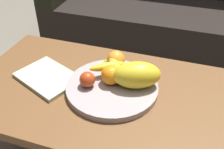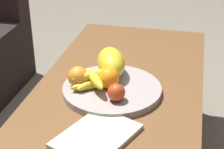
{
  "view_description": "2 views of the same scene",
  "coord_description": "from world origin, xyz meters",
  "px_view_note": "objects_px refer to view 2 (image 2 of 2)",
  "views": [
    {
      "loc": [
        0.19,
        -0.74,
        1.12
      ],
      "look_at": [
        -0.06,
        0.02,
        0.53
      ],
      "focal_mm": 41.7,
      "sensor_mm": 36.0,
      "label": 1
    },
    {
      "loc": [
        -1.21,
        -0.25,
        1.15
      ],
      "look_at": [
        -0.06,
        0.02,
        0.53
      ],
      "focal_mm": 59.71,
      "sensor_mm": 36.0,
      "label": 2
    }
  ],
  "objects_px": {
    "orange_left": "(78,77)",
    "banana_bunch": "(92,80)",
    "coffee_table": "(119,96)",
    "fruit_bowl": "(112,90)",
    "magazine": "(98,136)",
    "orange_front": "(109,78)",
    "apple_front": "(116,92)",
    "melon_large_front": "(111,63)"
  },
  "relations": [
    {
      "from": "melon_large_front",
      "to": "magazine",
      "type": "xyz_separation_m",
      "value": [
        -0.37,
        -0.04,
        -0.07
      ]
    },
    {
      "from": "orange_left",
      "to": "banana_bunch",
      "type": "distance_m",
      "value": 0.05
    },
    {
      "from": "apple_front",
      "to": "fruit_bowl",
      "type": "bearing_deg",
      "value": 21.94
    },
    {
      "from": "apple_front",
      "to": "magazine",
      "type": "relative_size",
      "value": 0.25
    },
    {
      "from": "fruit_bowl",
      "to": "magazine",
      "type": "xyz_separation_m",
      "value": [
        -0.28,
        -0.02,
        -0.0
      ]
    },
    {
      "from": "orange_left",
      "to": "magazine",
      "type": "height_order",
      "value": "orange_left"
    },
    {
      "from": "coffee_table",
      "to": "orange_front",
      "type": "height_order",
      "value": "orange_front"
    },
    {
      "from": "orange_left",
      "to": "banana_bunch",
      "type": "relative_size",
      "value": 0.45
    },
    {
      "from": "coffee_table",
      "to": "fruit_bowl",
      "type": "xyz_separation_m",
      "value": [
        -0.06,
        0.02,
        0.06
      ]
    },
    {
      "from": "coffee_table",
      "to": "orange_front",
      "type": "distance_m",
      "value": 0.13
    },
    {
      "from": "fruit_bowl",
      "to": "orange_left",
      "type": "height_order",
      "value": "orange_left"
    },
    {
      "from": "fruit_bowl",
      "to": "magazine",
      "type": "bearing_deg",
      "value": -175.87
    },
    {
      "from": "orange_front",
      "to": "banana_bunch",
      "type": "height_order",
      "value": "orange_front"
    },
    {
      "from": "apple_front",
      "to": "banana_bunch",
      "type": "distance_m",
      "value": 0.12
    },
    {
      "from": "coffee_table",
      "to": "banana_bunch",
      "type": "bearing_deg",
      "value": 133.38
    },
    {
      "from": "magazine",
      "to": "fruit_bowl",
      "type": "bearing_deg",
      "value": 27.03
    },
    {
      "from": "fruit_bowl",
      "to": "banana_bunch",
      "type": "relative_size",
      "value": 2.15
    },
    {
      "from": "orange_front",
      "to": "orange_left",
      "type": "relative_size",
      "value": 1.01
    },
    {
      "from": "fruit_bowl",
      "to": "apple_front",
      "type": "bearing_deg",
      "value": -158.06
    },
    {
      "from": "fruit_bowl",
      "to": "orange_front",
      "type": "distance_m",
      "value": 0.05
    },
    {
      "from": "melon_large_front",
      "to": "magazine",
      "type": "distance_m",
      "value": 0.38
    },
    {
      "from": "melon_large_front",
      "to": "orange_front",
      "type": "relative_size",
      "value": 2.37
    },
    {
      "from": "fruit_bowl",
      "to": "orange_left",
      "type": "relative_size",
      "value": 4.77
    },
    {
      "from": "orange_left",
      "to": "apple_front",
      "type": "relative_size",
      "value": 1.23
    },
    {
      "from": "apple_front",
      "to": "banana_bunch",
      "type": "height_order",
      "value": "same"
    },
    {
      "from": "magazine",
      "to": "coffee_table",
      "type": "bearing_deg",
      "value": 23.5
    },
    {
      "from": "orange_left",
      "to": "magazine",
      "type": "relative_size",
      "value": 0.3
    },
    {
      "from": "orange_front",
      "to": "apple_front",
      "type": "bearing_deg",
      "value": -150.09
    },
    {
      "from": "fruit_bowl",
      "to": "melon_large_front",
      "type": "height_order",
      "value": "melon_large_front"
    },
    {
      "from": "orange_left",
      "to": "magazine",
      "type": "distance_m",
      "value": 0.3
    },
    {
      "from": "orange_left",
      "to": "apple_front",
      "type": "xyz_separation_m",
      "value": [
        -0.07,
        -0.16,
        -0.01
      ]
    },
    {
      "from": "coffee_table",
      "to": "banana_bunch",
      "type": "xyz_separation_m",
      "value": [
        -0.08,
        0.08,
        0.1
      ]
    },
    {
      "from": "banana_bunch",
      "to": "magazine",
      "type": "distance_m",
      "value": 0.27
    },
    {
      "from": "orange_left",
      "to": "orange_front",
      "type": "bearing_deg",
      "value": -82.67
    },
    {
      "from": "coffee_table",
      "to": "apple_front",
      "type": "height_order",
      "value": "apple_front"
    },
    {
      "from": "coffee_table",
      "to": "melon_large_front",
      "type": "distance_m",
      "value": 0.13
    },
    {
      "from": "melon_large_front",
      "to": "magazine",
      "type": "height_order",
      "value": "melon_large_front"
    },
    {
      "from": "coffee_table",
      "to": "orange_left",
      "type": "relative_size",
      "value": 16.72
    },
    {
      "from": "orange_front",
      "to": "orange_left",
      "type": "height_order",
      "value": "orange_front"
    },
    {
      "from": "fruit_bowl",
      "to": "coffee_table",
      "type": "bearing_deg",
      "value": -16.4
    },
    {
      "from": "coffee_table",
      "to": "magazine",
      "type": "bearing_deg",
      "value": -179.39
    },
    {
      "from": "banana_bunch",
      "to": "magazine",
      "type": "relative_size",
      "value": 0.68
    }
  ]
}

